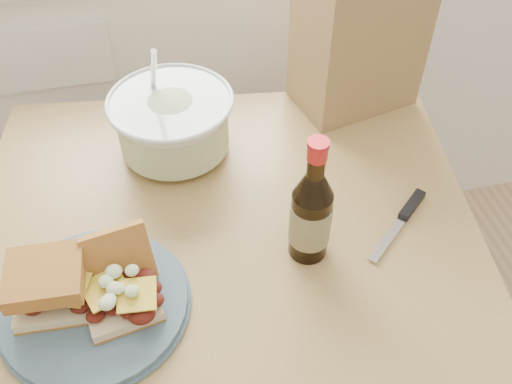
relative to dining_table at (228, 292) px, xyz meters
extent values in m
cube|color=white|center=(0.07, 0.95, -0.18)|extent=(2.40, 0.60, 0.90)
cube|color=tan|center=(0.00, 0.00, 0.09)|extent=(1.00, 1.00, 0.04)
cube|color=tan|center=(-0.33, 0.45, -0.28)|extent=(0.07, 0.07, 0.70)
cube|color=tan|center=(0.45, 0.33, -0.28)|extent=(0.07, 0.07, 0.70)
cylinder|color=#486274|center=(-0.21, -0.05, 0.12)|extent=(0.28, 0.28, 0.02)
cube|color=beige|center=(-0.27, -0.04, 0.14)|extent=(0.12, 0.11, 0.02)
cube|color=gold|center=(-0.27, -0.04, 0.17)|extent=(0.07, 0.07, 0.00)
cube|color=#A1642A|center=(-0.27, -0.04, 0.19)|extent=(0.12, 0.11, 0.03)
cube|color=beige|center=(-0.17, -0.07, 0.14)|extent=(0.12, 0.11, 0.02)
cube|color=gold|center=(-0.17, -0.07, 0.17)|extent=(0.07, 0.07, 0.00)
cube|color=#A1642A|center=(-0.17, -0.01, 0.17)|extent=(0.11, 0.09, 0.09)
cone|color=white|center=(-0.05, 0.28, 0.17)|extent=(0.23, 0.23, 0.12)
cylinder|color=silver|center=(-0.05, 0.28, 0.16)|extent=(0.21, 0.21, 0.08)
torus|color=white|center=(-0.05, 0.28, 0.23)|extent=(0.24, 0.24, 0.01)
cylinder|color=silver|center=(-0.07, 0.31, 0.27)|extent=(0.02, 0.10, 0.16)
cylinder|color=black|center=(0.14, -0.02, 0.18)|extent=(0.06, 0.06, 0.13)
cone|color=black|center=(0.14, -0.02, 0.26)|extent=(0.06, 0.06, 0.04)
cylinder|color=black|center=(0.14, -0.02, 0.31)|extent=(0.03, 0.03, 0.06)
cylinder|color=red|center=(0.14, -0.02, 0.33)|extent=(0.03, 0.03, 0.02)
cylinder|color=#B12029|center=(0.14, -0.02, 0.35)|extent=(0.03, 0.03, 0.01)
cylinder|color=#384020|center=(0.14, -0.02, 0.18)|extent=(0.07, 0.07, 0.08)
cube|color=silver|center=(0.28, -0.03, 0.11)|extent=(0.11, 0.10, 0.00)
cube|color=black|center=(0.35, 0.03, 0.11)|extent=(0.07, 0.06, 0.01)
cube|color=#A2804E|center=(0.35, 0.36, 0.26)|extent=(0.26, 0.20, 0.31)
camera|label=1|loc=(-0.08, -0.57, 0.87)|focal=40.00mm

